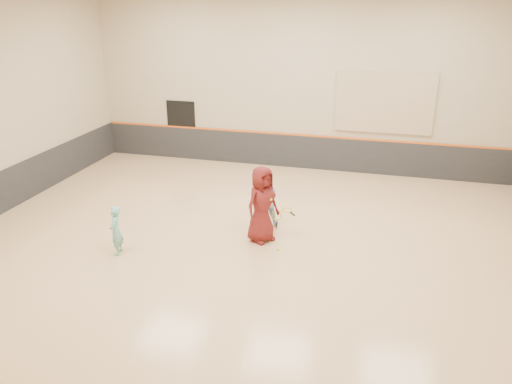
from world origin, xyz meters
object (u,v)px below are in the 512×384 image
(girl, at_px, (116,231))
(instructor, at_px, (266,200))
(spare_racket, at_px, (287,210))
(young_man, at_px, (262,204))

(girl, relative_size, instructor, 0.85)
(girl, xyz_separation_m, spare_racket, (3.42, 3.61, -0.59))
(girl, bearing_deg, instructor, 117.98)
(girl, distance_m, spare_racket, 5.01)
(girl, bearing_deg, young_man, 105.16)
(instructor, relative_size, spare_racket, 1.92)
(young_man, bearing_deg, spare_racket, 25.98)
(girl, relative_size, spare_racket, 1.63)
(girl, distance_m, young_man, 3.57)
(young_man, distance_m, spare_racket, 2.26)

